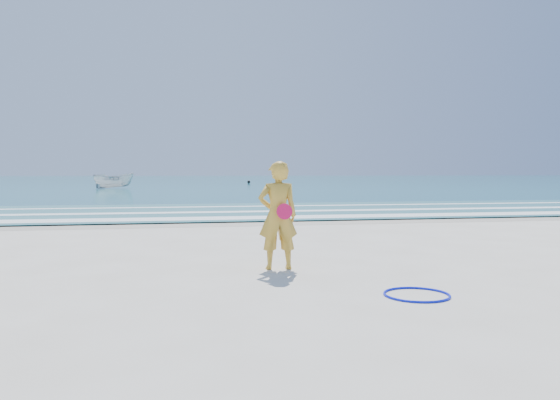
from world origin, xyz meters
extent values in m
plane|color=silver|center=(0.00, 0.00, 0.00)|extent=(400.00, 400.00, 0.00)
cube|color=#B2A893|center=(0.00, 9.00, 0.00)|extent=(400.00, 2.40, 0.00)
cube|color=#19727F|center=(0.00, 105.00, 0.02)|extent=(400.00, 190.00, 0.04)
cube|color=#59B7AD|center=(0.00, 14.00, 0.04)|extent=(400.00, 10.00, 0.01)
cube|color=white|center=(0.00, 10.30, 0.05)|extent=(400.00, 1.40, 0.01)
cube|color=white|center=(0.00, 13.20, 0.05)|extent=(400.00, 0.90, 0.01)
cube|color=white|center=(0.00, 16.50, 0.05)|extent=(400.00, 0.60, 0.01)
torus|color=#0C19E7|center=(1.24, -1.85, 0.02)|extent=(0.96, 0.96, 0.03)
imported|color=silver|center=(-7.82, 45.94, 0.80)|extent=(4.20, 2.93, 1.52)
sphere|color=black|center=(7.79, 65.02, 0.25)|extent=(0.43, 0.43, 0.43)
imported|color=gold|center=(-0.23, 0.48, 0.92)|extent=(0.68, 0.46, 1.85)
cylinder|color=#EE1550|center=(-0.15, 0.30, 1.00)|extent=(0.27, 0.08, 0.27)
camera|label=1|loc=(-1.94, -8.65, 1.68)|focal=35.00mm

